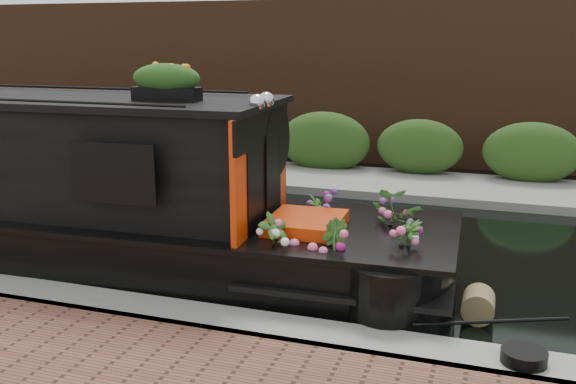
% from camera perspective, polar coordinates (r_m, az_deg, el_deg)
% --- Properties ---
extents(ground, '(80.00, 80.00, 0.00)m').
position_cam_1_polar(ground, '(10.23, -3.90, -4.12)').
color(ground, black).
rests_on(ground, ground).
extents(near_bank_coping, '(40.00, 0.60, 0.50)m').
position_cam_1_polar(near_bank_coping, '(7.50, -13.72, -11.39)').
color(near_bank_coping, gray).
rests_on(near_bank_coping, ground).
extents(far_bank_path, '(40.00, 2.40, 0.34)m').
position_cam_1_polar(far_bank_path, '(14.07, 2.61, 0.88)').
color(far_bank_path, gray).
rests_on(far_bank_path, ground).
extents(far_hedge, '(40.00, 1.10, 2.80)m').
position_cam_1_polar(far_hedge, '(14.91, 3.56, 1.61)').
color(far_hedge, '#294B19').
rests_on(far_hedge, ground).
extents(far_brick_wall, '(40.00, 1.00, 8.00)m').
position_cam_1_polar(far_brick_wall, '(16.91, 5.41, 3.03)').
color(far_brick_wall, '#4E2C1A').
rests_on(far_brick_wall, ground).
extents(rope_fender, '(0.36, 0.43, 0.36)m').
position_cam_1_polar(rope_fender, '(7.66, 16.56, -9.56)').
color(rope_fender, olive).
rests_on(rope_fender, ground).
extents(coiled_mooring_rope, '(0.41, 0.41, 0.12)m').
position_cam_1_polar(coiled_mooring_rope, '(6.36, 20.24, -13.55)').
color(coiled_mooring_rope, black).
rests_on(coiled_mooring_rope, near_bank_coping).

